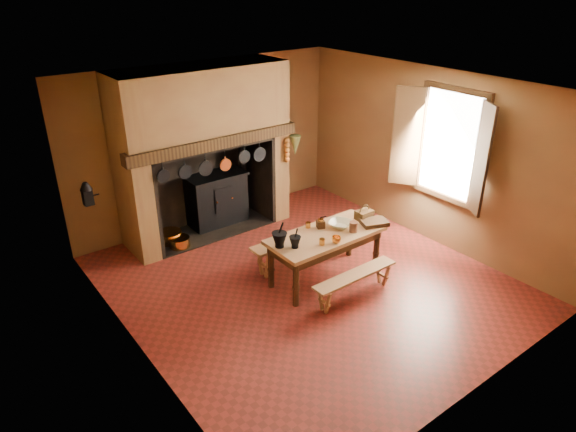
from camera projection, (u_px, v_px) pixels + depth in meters
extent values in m
plane|color=maroon|center=(306.00, 282.00, 7.47)|extent=(5.50, 5.50, 0.00)
plane|color=silver|center=(310.00, 88.00, 6.26)|extent=(5.50, 5.50, 0.00)
cube|color=olive|center=(207.00, 143.00, 8.84)|extent=(5.00, 0.02, 2.80)
cube|color=olive|center=(128.00, 249.00, 5.50)|extent=(0.02, 5.50, 2.80)
cube|color=olive|center=(429.00, 156.00, 8.23)|extent=(0.02, 5.50, 2.80)
cube|color=olive|center=(490.00, 284.00, 4.89)|extent=(5.00, 0.02, 2.80)
cube|color=olive|center=(131.00, 170.00, 7.67)|extent=(0.30, 0.90, 2.80)
cube|color=olive|center=(267.00, 140.00, 9.03)|extent=(0.30, 0.90, 2.80)
cube|color=olive|center=(201.00, 105.00, 8.00)|extent=(2.20, 0.90, 1.20)
cube|color=#301F0D|center=(216.00, 142.00, 7.94)|extent=(2.95, 0.22, 0.18)
cube|color=black|center=(195.00, 180.00, 8.91)|extent=(2.20, 0.06, 1.60)
cube|color=black|center=(210.00, 229.00, 8.95)|extent=(2.20, 0.90, 0.02)
cube|color=black|center=(217.00, 200.00, 9.01)|extent=(1.00, 0.50, 0.90)
cube|color=black|center=(216.00, 175.00, 8.79)|extent=(1.04, 0.54, 0.04)
cube|color=black|center=(224.00, 200.00, 8.78)|extent=(0.35, 0.02, 0.45)
cylinder|color=black|center=(241.00, 151.00, 8.96)|extent=(0.10, 0.10, 0.70)
cylinder|color=orange|center=(217.00, 202.00, 8.68)|extent=(0.03, 0.03, 0.03)
cylinder|color=orange|center=(232.00, 198.00, 8.84)|extent=(0.03, 0.03, 0.03)
cylinder|color=orange|center=(170.00, 237.00, 8.50)|extent=(0.40, 0.40, 0.20)
cylinder|color=orange|center=(180.00, 242.00, 8.36)|extent=(0.34, 0.34, 0.18)
cube|color=black|center=(156.00, 239.00, 8.48)|extent=(0.18, 0.18, 0.16)
cone|color=#57602D|center=(295.00, 145.00, 8.80)|extent=(0.20, 0.20, 0.35)
cube|color=white|center=(451.00, 145.00, 7.80)|extent=(0.02, 1.00, 1.60)
cube|color=#392512|center=(458.00, 89.00, 7.42)|extent=(0.08, 1.16, 0.08)
cube|color=#392512|center=(443.00, 196.00, 8.15)|extent=(0.08, 1.16, 0.08)
cube|color=#392512|center=(481.00, 160.00, 7.18)|extent=(0.29, 0.39, 1.60)
cube|color=#392512|center=(407.00, 137.00, 8.16)|extent=(0.29, 0.39, 1.60)
cube|color=black|center=(88.00, 197.00, 6.63)|extent=(0.12, 0.12, 0.22)
cone|color=black|center=(86.00, 186.00, 6.57)|extent=(0.16, 0.16, 0.10)
cylinder|color=black|center=(94.00, 195.00, 6.68)|extent=(0.12, 0.02, 0.02)
cube|color=tan|center=(326.00, 235.00, 7.26)|extent=(1.71, 0.76, 0.06)
cube|color=#392512|center=(326.00, 241.00, 7.30)|extent=(1.59, 0.65, 0.13)
cylinder|color=#392512|center=(296.00, 284.00, 6.80)|extent=(0.09, 0.09, 0.68)
cylinder|color=#392512|center=(376.00, 250.00, 7.63)|extent=(0.09, 0.09, 0.68)
cylinder|color=#392512|center=(271.00, 266.00, 7.21)|extent=(0.09, 0.09, 0.68)
cylinder|color=#392512|center=(350.00, 236.00, 8.03)|extent=(0.09, 0.09, 0.68)
cube|color=tan|center=(355.00, 275.00, 6.96)|extent=(1.35, 0.24, 0.03)
cube|color=tan|center=(300.00, 236.00, 7.78)|extent=(1.68, 0.29, 0.04)
cylinder|color=black|center=(279.00, 246.00, 6.89)|extent=(0.12, 0.12, 0.04)
cone|color=black|center=(279.00, 239.00, 6.84)|extent=(0.21, 0.21, 0.17)
cylinder|color=black|center=(281.00, 228.00, 6.79)|extent=(0.09, 0.05, 0.17)
cylinder|color=black|center=(295.00, 247.00, 6.87)|extent=(0.10, 0.10, 0.03)
cone|color=black|center=(295.00, 241.00, 6.84)|extent=(0.16, 0.16, 0.13)
cylinder|color=black|center=(296.00, 233.00, 6.80)|extent=(0.07, 0.03, 0.13)
cube|color=#392512|center=(321.00, 224.00, 7.38)|extent=(0.15, 0.15, 0.11)
cylinder|color=orange|center=(321.00, 220.00, 7.35)|extent=(0.08, 0.08, 0.03)
cylinder|color=black|center=(323.00, 217.00, 7.37)|extent=(0.09, 0.05, 0.03)
cylinder|color=orange|center=(322.00, 242.00, 6.93)|extent=(0.09, 0.09, 0.09)
cylinder|color=orange|center=(308.00, 225.00, 7.39)|extent=(0.08, 0.08, 0.08)
imported|color=beige|center=(340.00, 224.00, 7.41)|extent=(0.45, 0.45, 0.08)
cylinder|color=#573120|center=(353.00, 227.00, 7.26)|extent=(0.15, 0.15, 0.15)
cylinder|color=beige|center=(366.00, 216.00, 7.60)|extent=(0.09, 0.09, 0.13)
cube|color=#482D15|center=(364.00, 215.00, 7.63)|extent=(0.25, 0.18, 0.14)
torus|color=#482D15|center=(364.00, 211.00, 7.60)|extent=(0.20, 0.02, 0.20)
cube|color=#392512|center=(374.00, 222.00, 7.49)|extent=(0.45, 0.39, 0.06)
imported|color=orange|center=(336.00, 240.00, 6.97)|extent=(0.13, 0.13, 0.10)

